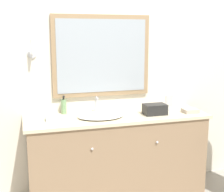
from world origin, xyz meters
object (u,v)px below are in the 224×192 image
(sink_basin, at_px, (101,115))
(appliance_box, at_px, (155,109))
(soap_bottle, at_px, (64,106))
(picture_frame, at_px, (169,101))

(sink_basin, relative_size, appliance_box, 2.03)
(soap_bottle, height_order, appliance_box, soap_bottle)
(picture_frame, bearing_deg, appliance_box, -137.83)
(sink_basin, xyz_separation_m, picture_frame, (0.84, 0.21, 0.05))
(soap_bottle, distance_m, appliance_box, 0.93)
(soap_bottle, height_order, picture_frame, soap_bottle)
(sink_basin, relative_size, picture_frame, 3.47)
(sink_basin, distance_m, appliance_box, 0.56)
(appliance_box, bearing_deg, soap_bottle, 162.15)
(appliance_box, height_order, picture_frame, picture_frame)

